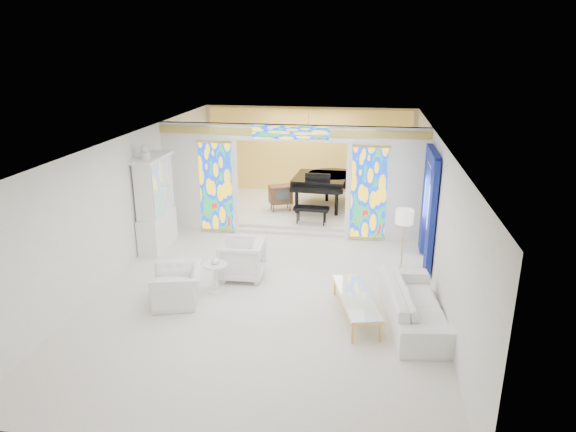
% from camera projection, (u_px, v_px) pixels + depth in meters
% --- Properties ---
extents(floor, '(12.00, 12.00, 0.00)m').
position_uv_depth(floor, '(279.00, 264.00, 12.12)').
color(floor, white).
rests_on(floor, ground).
extents(ceiling, '(7.00, 12.00, 0.02)m').
position_uv_depth(ceiling, '(278.00, 138.00, 11.16)').
color(ceiling, white).
rests_on(ceiling, wall_back).
extents(wall_back, '(7.00, 0.02, 3.00)m').
position_uv_depth(wall_back, '(309.00, 152.00, 17.26)').
color(wall_back, white).
rests_on(wall_back, floor).
extents(wall_front, '(7.00, 0.02, 3.00)m').
position_uv_depth(wall_front, '(190.00, 353.00, 6.02)').
color(wall_front, white).
rests_on(wall_front, floor).
extents(wall_left, '(0.02, 12.00, 3.00)m').
position_uv_depth(wall_left, '(133.00, 197.00, 12.15)').
color(wall_left, white).
rests_on(wall_left, floor).
extents(wall_right, '(0.02, 12.00, 3.00)m').
position_uv_depth(wall_right, '(437.00, 211.00, 11.13)').
color(wall_right, white).
rests_on(wall_right, floor).
extents(partition_wall, '(7.00, 0.22, 3.00)m').
position_uv_depth(partition_wall, '(291.00, 176.00, 13.46)').
color(partition_wall, white).
rests_on(partition_wall, floor).
extents(stained_glass_left, '(0.90, 0.04, 2.40)m').
position_uv_depth(stained_glass_left, '(216.00, 187.00, 13.77)').
color(stained_glass_left, gold).
rests_on(stained_glass_left, partition_wall).
extents(stained_glass_right, '(0.90, 0.04, 2.40)m').
position_uv_depth(stained_glass_right, '(369.00, 194.00, 13.18)').
color(stained_glass_right, gold).
rests_on(stained_glass_right, partition_wall).
extents(stained_glass_transom, '(2.00, 0.04, 0.34)m').
position_uv_depth(stained_glass_transom, '(291.00, 132.00, 12.99)').
color(stained_glass_transom, gold).
rests_on(stained_glass_transom, partition_wall).
extents(alcove_platform, '(6.80, 3.80, 0.18)m').
position_uv_depth(alcove_platform, '(301.00, 209.00, 15.93)').
color(alcove_platform, white).
rests_on(alcove_platform, floor).
extents(gold_curtain_back, '(6.70, 0.10, 2.90)m').
position_uv_depth(gold_curtain_back, '(309.00, 153.00, 17.15)').
color(gold_curtain_back, '#E5BA4F').
rests_on(gold_curtain_back, wall_back).
extents(chandelier, '(0.48, 0.48, 0.30)m').
position_uv_depth(chandelier, '(308.00, 130.00, 15.02)').
color(chandelier, gold).
rests_on(chandelier, ceiling).
extents(blue_drapes, '(0.14, 1.85, 2.65)m').
position_uv_depth(blue_drapes, '(429.00, 199.00, 11.77)').
color(blue_drapes, navy).
rests_on(blue_drapes, wall_right).
extents(china_cabinet, '(0.56, 1.46, 2.72)m').
position_uv_depth(china_cabinet, '(155.00, 204.00, 12.77)').
color(china_cabinet, white).
rests_on(china_cabinet, floor).
extents(armchair_left, '(1.23, 1.32, 0.71)m').
position_uv_depth(armchair_left, '(177.00, 286.00, 10.25)').
color(armchair_left, white).
rests_on(armchair_left, floor).
extents(armchair_right, '(0.99, 0.97, 0.87)m').
position_uv_depth(armchair_right, '(242.00, 259.00, 11.33)').
color(armchair_right, white).
rests_on(armchair_right, floor).
extents(sofa, '(1.32, 2.68, 0.75)m').
position_uv_depth(sofa, '(415.00, 304.00, 9.50)').
color(sofa, white).
rests_on(sofa, floor).
extents(side_table, '(0.58, 0.58, 0.63)m').
position_uv_depth(side_table, '(216.00, 273.00, 10.68)').
color(side_table, white).
rests_on(side_table, floor).
extents(vase, '(0.22, 0.22, 0.17)m').
position_uv_depth(vase, '(215.00, 260.00, 10.58)').
color(vase, silver).
rests_on(vase, side_table).
extents(coffee_table, '(1.04, 2.02, 0.43)m').
position_uv_depth(coffee_table, '(356.00, 298.00, 9.68)').
color(coffee_table, white).
rests_on(coffee_table, floor).
extents(floor_lamp, '(0.49, 0.49, 1.59)m').
position_uv_depth(floor_lamp, '(404.00, 220.00, 11.02)').
color(floor_lamp, gold).
rests_on(floor_lamp, floor).
extents(grand_piano, '(2.00, 3.00, 1.19)m').
position_uv_depth(grand_piano, '(326.00, 181.00, 15.67)').
color(grand_piano, black).
rests_on(grand_piano, alcove_platform).
extents(tv_console, '(0.78, 0.67, 0.76)m').
position_uv_depth(tv_console, '(281.00, 194.00, 15.34)').
color(tv_console, brown).
rests_on(tv_console, alcove_platform).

